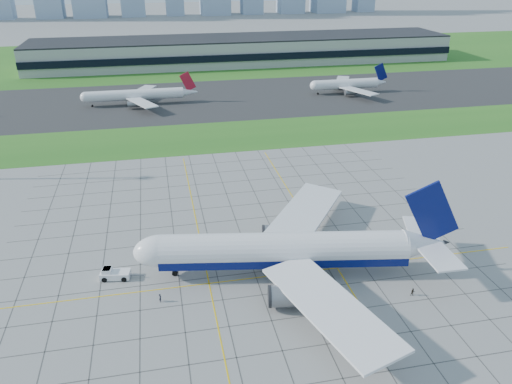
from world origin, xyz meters
The scene contains 12 objects.
ground centered at (0.00, 0.00, 0.00)m, with size 1400.00×1400.00×0.00m, color #9F9F99.
grass_median centered at (0.00, 90.00, 0.02)m, with size 700.00×35.00×0.04m, color #24631C.
asphalt_taxiway centered at (0.00, 145.00, 0.03)m, with size 700.00×75.00×0.04m, color #383838.
grass_far centered at (0.00, 255.00, 0.02)m, with size 700.00×145.00×0.04m, color #24631C.
apron_markings centered at (0.43, 11.09, 0.02)m, with size 120.00×130.00×0.03m.
terminal centered at (40.00, 229.87, 7.89)m, with size 260.00×43.00×15.80m.
airliner centered at (6.36, -1.63, 5.81)m, with size 67.09×67.44×21.24m.
pushback_tug centered at (-29.31, 3.94, 1.10)m, with size 9.02×3.95×2.48m.
crew_near centered at (-20.03, -6.05, 0.90)m, with size 0.66×0.43×1.81m, color black.
crew_far centered at (29.33, -14.34, 0.86)m, with size 0.84×0.65×1.72m, color black.
distant_jet_1 centered at (-25.60, 142.07, 4.49)m, with size 49.37×42.66×14.08m.
distant_jet_2 centered at (75.70, 142.61, 4.48)m, with size 37.59×42.66×14.08m.
Camera 1 is at (-17.75, -87.42, 61.38)m, focal length 35.00 mm.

